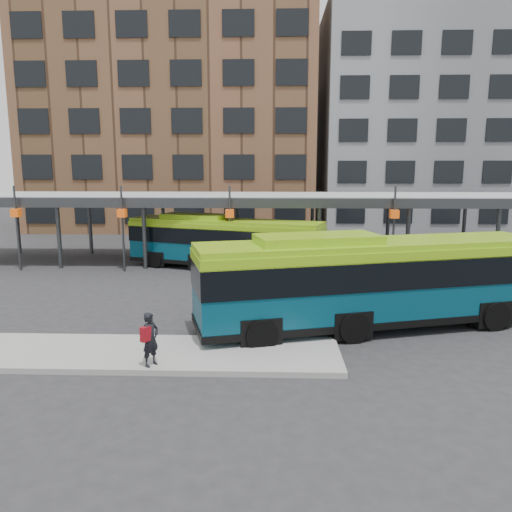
# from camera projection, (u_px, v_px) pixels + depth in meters

# --- Properties ---
(ground) EXTENTS (120.00, 120.00, 0.00)m
(ground) POSITION_uv_depth(u_px,v_px,m) (289.00, 327.00, 18.41)
(ground) COLOR #28282B
(ground) RESTS_ON ground
(boarding_island) EXTENTS (14.00, 3.00, 0.18)m
(boarding_island) POSITION_uv_depth(u_px,v_px,m) (116.00, 353.00, 15.63)
(boarding_island) COLOR gray
(boarding_island) RESTS_ON ground
(canopy) EXTENTS (40.00, 6.53, 4.80)m
(canopy) POSITION_uv_depth(u_px,v_px,m) (282.00, 199.00, 30.38)
(canopy) COLOR #999B9E
(canopy) RESTS_ON ground
(building_brick) EXTENTS (26.00, 14.00, 22.00)m
(building_brick) POSITION_uv_depth(u_px,v_px,m) (177.00, 112.00, 48.27)
(building_brick) COLOR brown
(building_brick) RESTS_ON ground
(building_grey) EXTENTS (24.00, 14.00, 20.00)m
(building_grey) POSITION_uv_depth(u_px,v_px,m) (448.00, 122.00, 47.57)
(building_grey) COLOR slate
(building_grey) RESTS_ON ground
(bus_front) EXTENTS (13.06, 6.06, 3.53)m
(bus_front) POSITION_uv_depth(u_px,v_px,m) (371.00, 279.00, 18.01)
(bus_front) COLOR #073D51
(bus_front) RESTS_ON ground
(bus_rear) EXTENTS (11.52, 6.01, 3.13)m
(bus_rear) POSITION_uv_depth(u_px,v_px,m) (224.00, 241.00, 28.62)
(bus_rear) COLOR #073D51
(bus_rear) RESTS_ON ground
(pedestrian) EXTENTS (0.63, 0.69, 1.58)m
(pedestrian) POSITION_uv_depth(u_px,v_px,m) (150.00, 339.00, 14.29)
(pedestrian) COLOR black
(pedestrian) RESTS_ON boarding_island
(bike_rack) EXTENTS (5.11, 1.65, 1.04)m
(bike_rack) POSITION_uv_depth(u_px,v_px,m) (494.00, 258.00, 29.78)
(bike_rack) COLOR slate
(bike_rack) RESTS_ON ground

